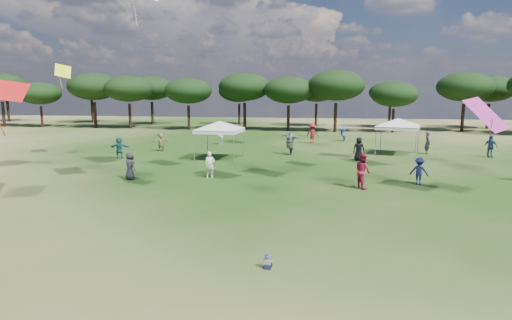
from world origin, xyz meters
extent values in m
plane|color=#254514|center=(0.00, 0.00, 0.00)|extent=(140.00, 140.00, 0.00)
cylinder|color=black|center=(-42.82, 45.10, 1.76)|extent=(0.40, 0.40, 3.51)
ellipsoid|color=black|center=(-42.82, 45.10, 5.62)|extent=(6.82, 6.82, 3.68)
cylinder|color=black|center=(-36.96, 45.10, 1.46)|extent=(0.33, 0.33, 2.92)
ellipsoid|color=black|center=(-36.96, 45.10, 4.67)|extent=(5.67, 5.67, 3.06)
cylinder|color=black|center=(-29.06, 45.29, 1.75)|extent=(0.40, 0.40, 3.49)
ellipsoid|color=black|center=(-29.06, 45.29, 5.59)|extent=(6.79, 6.79, 3.66)
cylinder|color=black|center=(-23.92, 45.02, 1.66)|extent=(0.38, 0.38, 3.32)
ellipsoid|color=black|center=(-23.92, 45.02, 5.31)|extent=(6.44, 6.44, 3.47)
cylinder|color=black|center=(-15.51, 44.30, 1.57)|extent=(0.36, 0.36, 3.14)
ellipsoid|color=black|center=(-15.51, 44.30, 5.03)|extent=(6.11, 6.11, 3.29)
cylinder|color=black|center=(-8.39, 45.81, 1.73)|extent=(0.40, 0.40, 3.46)
ellipsoid|color=black|center=(-8.39, 45.81, 5.54)|extent=(6.73, 6.73, 3.63)
cylinder|color=black|center=(-2.58, 44.63, 1.61)|extent=(0.37, 0.37, 3.21)
ellipsoid|color=black|center=(-2.58, 44.63, 5.14)|extent=(6.24, 6.24, 3.36)
cylinder|color=black|center=(3.26, 44.18, 1.78)|extent=(0.41, 0.41, 3.56)
ellipsoid|color=black|center=(3.26, 44.18, 5.69)|extent=(6.91, 6.91, 3.73)
cylinder|color=black|center=(10.19, 44.51, 1.44)|extent=(0.33, 0.33, 2.88)
ellipsoid|color=black|center=(10.19, 44.51, 4.61)|extent=(5.60, 5.60, 3.02)
cylinder|color=black|center=(18.96, 46.98, 1.72)|extent=(0.39, 0.39, 3.44)
ellipsoid|color=black|center=(18.96, 46.98, 5.51)|extent=(6.69, 6.69, 3.60)
cylinder|color=black|center=(-48.93, 53.79, 1.78)|extent=(0.41, 0.41, 3.56)
ellipsoid|color=black|center=(-48.93, 53.79, 5.70)|extent=(6.92, 6.92, 3.73)
cylinder|color=black|center=(-34.09, 53.56, 1.81)|extent=(0.41, 0.41, 3.62)
ellipsoid|color=black|center=(-34.09, 53.56, 5.80)|extent=(7.03, 7.03, 3.79)
cylinder|color=black|center=(-23.40, 51.57, 1.68)|extent=(0.39, 0.39, 3.37)
ellipsoid|color=black|center=(-23.40, 51.57, 5.39)|extent=(6.54, 6.54, 3.53)
cylinder|color=black|center=(-10.52, 53.31, 1.56)|extent=(0.36, 0.36, 3.11)
ellipsoid|color=black|center=(-10.52, 53.31, 4.98)|extent=(6.05, 6.05, 3.26)
cylinder|color=black|center=(0.83, 52.52, 1.60)|extent=(0.37, 0.37, 3.20)
ellipsoid|color=black|center=(0.83, 52.52, 5.12)|extent=(6.21, 6.21, 3.35)
cylinder|color=black|center=(10.82, 51.34, 1.50)|extent=(0.34, 0.34, 2.99)
ellipsoid|color=black|center=(10.82, 51.34, 4.79)|extent=(5.81, 5.81, 3.13)
cylinder|color=black|center=(23.62, 51.75, 1.66)|extent=(0.38, 0.38, 3.31)
ellipsoid|color=black|center=(23.62, 51.75, 5.30)|extent=(6.43, 6.43, 3.47)
cylinder|color=gray|center=(-7.57, 20.02, 1.10)|extent=(0.06, 0.06, 2.20)
cylinder|color=gray|center=(-4.63, 19.82, 1.10)|extent=(0.06, 0.06, 2.20)
cylinder|color=gray|center=(-7.37, 22.97, 1.10)|extent=(0.06, 0.06, 2.20)
cylinder|color=gray|center=(-4.42, 22.76, 1.10)|extent=(0.06, 0.06, 2.20)
cube|color=silver|center=(-6.00, 21.39, 2.15)|extent=(3.32, 3.32, 0.25)
pyramid|color=silver|center=(-6.00, 21.39, 2.88)|extent=(6.32, 6.32, 0.60)
cylinder|color=gray|center=(5.72, 24.82, 1.12)|extent=(0.06, 0.06, 2.24)
cylinder|color=gray|center=(8.57, 24.02, 1.12)|extent=(0.06, 0.06, 2.24)
cylinder|color=gray|center=(6.52, 27.67, 1.12)|extent=(0.06, 0.06, 2.24)
cylinder|color=gray|center=(9.37, 26.87, 1.12)|extent=(0.06, 0.06, 2.24)
cube|color=silver|center=(7.55, 25.85, 2.19)|extent=(3.85, 3.85, 0.25)
pyramid|color=silver|center=(7.55, 25.85, 2.92)|extent=(6.12, 6.12, 0.60)
cube|color=#151C31|center=(-0.07, 2.20, 0.07)|extent=(0.20, 0.20, 0.15)
cube|color=#151C31|center=(-0.13, 2.34, 0.04)|extent=(0.08, 0.18, 0.08)
cube|color=#151C31|center=(0.00, 2.34, 0.04)|extent=(0.08, 0.18, 0.08)
cube|color=white|center=(-0.07, 2.20, 0.24)|extent=(0.19, 0.14, 0.19)
cylinder|color=white|center=(-0.19, 2.26, 0.24)|extent=(0.07, 0.19, 0.12)
cylinder|color=white|center=(0.05, 2.25, 0.24)|extent=(0.07, 0.19, 0.12)
sphere|color=#E0B293|center=(-0.07, 2.20, 0.37)|extent=(0.13, 0.13, 0.13)
cone|color=#416098|center=(-0.07, 2.20, 0.40)|extent=(0.22, 0.22, 0.02)
cylinder|color=#416098|center=(-0.07, 2.20, 0.43)|extent=(0.14, 0.14, 0.06)
imported|color=#2E2D33|center=(-9.48, 13.50, 0.82)|extent=(0.95, 0.87, 1.63)
imported|color=#46454A|center=(-0.94, 24.34, 0.93)|extent=(1.92, 2.17, 1.86)
imported|color=#215663|center=(-13.58, 20.58, 0.84)|extent=(1.62, 0.73, 1.68)
imported|color=#353339|center=(10.02, 26.45, 0.91)|extent=(0.51, 0.71, 1.82)
imported|color=navy|center=(6.79, 14.53, 0.76)|extent=(1.11, 0.85, 1.52)
imported|color=#2A4E7F|center=(3.76, 34.48, 0.83)|extent=(1.40, 2.07, 1.66)
imported|color=black|center=(4.23, 22.31, 0.88)|extent=(0.99, 0.79, 1.75)
imported|color=silver|center=(-8.06, 30.08, 0.84)|extent=(0.71, 0.87, 1.68)
imported|color=navy|center=(14.40, 25.31, 0.86)|extent=(0.98, 1.04, 1.72)
imported|color=silver|center=(-5.02, 14.63, 0.79)|extent=(0.67, 0.56, 1.58)
imported|color=maroon|center=(0.68, 32.32, 0.96)|extent=(1.39, 1.05, 1.91)
imported|color=olive|center=(-11.89, 24.82, 0.81)|extent=(1.55, 1.14, 1.62)
imported|color=#9F1A38|center=(3.64, 13.16, 0.94)|extent=(1.04, 1.13, 1.88)
plane|color=#AD2B86|center=(9.19, 12.36, 4.00)|extent=(2.73, 2.55, 1.69)
plane|color=red|center=(-12.36, 7.60, 5.16)|extent=(2.83, 2.94, 1.14)
plane|color=#D4FF1A|center=(-17.53, 20.24, 6.53)|extent=(1.59, 1.81, 1.22)
camera|label=1|loc=(1.31, -9.52, 5.16)|focal=30.00mm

